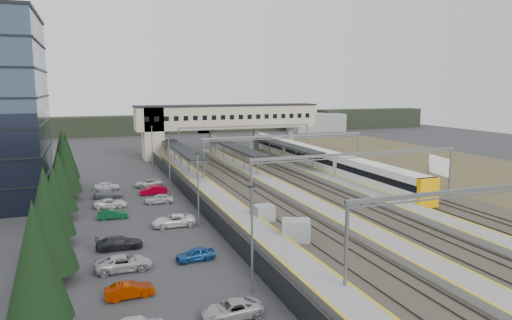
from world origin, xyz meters
name	(u,v)px	position (x,y,z in m)	size (l,w,h in m)	color
ground	(245,203)	(0.00, 0.00, 0.00)	(220.00, 220.00, 0.00)	#2B2B2D
conifer_row	(57,185)	(-22.00, -3.86, 4.84)	(4.42, 49.82, 9.50)	black
car_park	(142,221)	(-13.72, -5.72, 0.60)	(10.67, 44.50, 1.29)	silver
lampposts	(181,173)	(-8.00, 1.25, 4.34)	(0.50, 53.25, 8.07)	slate
fence	(187,191)	(-6.50, 5.00, 1.00)	(0.08, 90.00, 2.00)	#26282B
relay_cabin_near	(296,231)	(-0.28, -16.14, 1.13)	(3.28, 2.91, 2.26)	gray
relay_cabin_far	(264,214)	(-0.77, -8.75, 0.97)	(2.25, 1.92, 1.94)	gray
rail_corridor	(294,188)	(9.34, 5.00, 0.29)	(34.00, 90.00, 0.92)	#39342B
canopies	(233,146)	(7.00, 27.00, 3.92)	(23.10, 30.00, 3.28)	black
footbridge	(216,120)	(7.70, 42.00, 7.93)	(40.40, 6.40, 11.20)	tan
gantries	(317,150)	(12.00, 3.00, 6.00)	(28.40, 62.28, 7.17)	slate
train	(314,158)	(20.00, 18.99, 2.08)	(2.91, 60.85, 3.67)	white
billboard	(439,167)	(31.17, -0.29, 2.99)	(1.15, 5.36, 4.51)	slate
scrub_east	(479,174)	(45.00, 5.00, 0.03)	(34.00, 120.00, 0.06)	#4D4629
treeline_far	(223,124)	(23.81, 92.28, 2.95)	(170.00, 19.00, 7.00)	black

